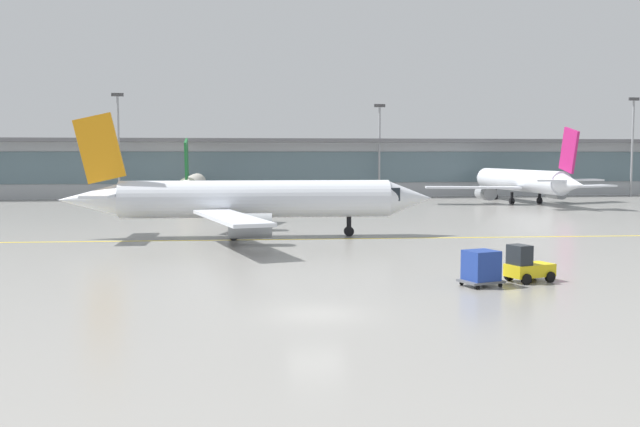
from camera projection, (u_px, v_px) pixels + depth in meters
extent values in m
plane|color=gray|center=(316.00, 314.00, 32.14)|extent=(400.00, 400.00, 0.00)
cube|color=yellow|center=(257.00, 240.00, 60.00)|extent=(109.93, 4.69, 0.01)
cube|color=#B2B7BC|center=(250.00, 170.00, 120.55)|extent=(175.11, 8.00, 9.00)
cube|color=slate|center=(251.00, 167.00, 116.48)|extent=(168.11, 0.16, 5.04)
cube|color=slate|center=(250.00, 141.00, 118.67)|extent=(182.11, 11.00, 0.60)
cylinder|color=silver|center=(193.00, 185.00, 100.48)|extent=(3.14, 19.69, 2.73)
cone|color=silver|center=(198.00, 182.00, 111.83)|extent=(2.66, 3.33, 2.59)
cube|color=black|center=(197.00, 180.00, 109.64)|extent=(2.18, 2.50, 0.95)
cone|color=silver|center=(186.00, 189.00, 88.59)|extent=(2.41, 4.41, 2.32)
cube|color=silver|center=(140.00, 191.00, 98.20)|extent=(11.49, 5.78, 0.22)
cylinder|color=#999EA3|center=(158.00, 196.00, 99.70)|extent=(1.75, 2.92, 1.68)
cube|color=silver|center=(243.00, 191.00, 99.70)|extent=(11.51, 5.36, 0.22)
cylinder|color=#999EA3|center=(227.00, 196.00, 100.71)|extent=(1.75, 2.92, 1.68)
cube|color=#19662D|center=(186.00, 159.00, 89.15)|extent=(0.37, 3.68, 5.14)
cube|color=silver|center=(171.00, 185.00, 89.52)|extent=(4.05, 2.01, 0.19)
cube|color=silver|center=(203.00, 185.00, 89.95)|extent=(4.05, 2.01, 0.19)
cylinder|color=black|center=(196.00, 197.00, 107.46)|extent=(0.35, 0.35, 1.44)
cylinder|color=black|center=(196.00, 199.00, 107.49)|extent=(0.46, 0.73, 0.72)
cylinder|color=black|center=(179.00, 201.00, 98.86)|extent=(0.35, 0.35, 1.44)
cylinder|color=black|center=(179.00, 203.00, 98.89)|extent=(0.46, 0.73, 0.72)
cylinder|color=black|center=(206.00, 201.00, 99.26)|extent=(0.35, 0.35, 1.44)
cylinder|color=black|center=(206.00, 203.00, 99.29)|extent=(0.46, 0.73, 0.72)
cylinder|color=silver|center=(520.00, 180.00, 104.97)|extent=(4.90, 23.13, 3.19)
cone|color=silver|center=(481.00, 177.00, 118.04)|extent=(3.31, 4.04, 3.03)
cube|color=black|center=(488.00, 175.00, 115.52)|extent=(2.69, 3.05, 1.12)
cone|color=silver|center=(572.00, 184.00, 91.28)|extent=(3.08, 5.29, 2.71)
cube|color=silver|center=(473.00, 188.00, 101.56)|extent=(13.47, 5.61, 0.26)
cylinder|color=#999EA3|center=(486.00, 193.00, 103.54)|extent=(2.22, 3.51, 1.97)
cube|color=silver|center=(578.00, 186.00, 104.86)|extent=(13.36, 7.38, 0.26)
cylinder|color=#999EA3|center=(556.00, 192.00, 105.77)|extent=(2.22, 3.51, 1.97)
cube|color=#B21E66|center=(569.00, 150.00, 91.92)|extent=(0.66, 4.31, 6.00)
cube|color=silver|center=(550.00, 180.00, 92.12)|extent=(4.84, 2.59, 0.23)
cube|color=silver|center=(583.00, 180.00, 93.07)|extent=(4.84, 2.59, 0.23)
cylinder|color=black|center=(495.00, 194.00, 113.01)|extent=(0.41, 0.41, 1.69)
cylinder|color=black|center=(495.00, 197.00, 113.05)|extent=(0.58, 0.88, 0.84)
cylinder|color=black|center=(512.00, 198.00, 102.90)|extent=(0.41, 0.41, 1.69)
cylinder|color=black|center=(512.00, 201.00, 102.94)|extent=(0.58, 0.88, 0.84)
cylinder|color=black|center=(540.00, 198.00, 103.77)|extent=(0.41, 0.41, 1.69)
cylinder|color=black|center=(539.00, 201.00, 103.81)|extent=(0.58, 0.88, 0.84)
cylinder|color=silver|center=(256.00, 199.00, 61.71)|extent=(23.04, 4.09, 3.19)
cone|color=silver|center=(410.00, 198.00, 62.90)|extent=(3.94, 3.17, 3.03)
cube|color=black|center=(381.00, 194.00, 62.64)|extent=(2.96, 2.60, 1.11)
cone|color=silver|center=(88.00, 200.00, 60.46)|extent=(5.20, 2.91, 2.71)
cube|color=silver|center=(236.00, 203.00, 69.71)|extent=(6.96, 13.40, 0.26)
cylinder|color=#999EA3|center=(251.00, 214.00, 67.30)|extent=(3.45, 2.10, 1.97)
cube|color=silver|center=(231.00, 218.00, 53.52)|extent=(6.04, 13.45, 0.26)
cylinder|color=#999EA3|center=(250.00, 226.00, 56.33)|extent=(3.45, 2.10, 1.97)
cube|color=orange|center=(99.00, 148.00, 60.19)|extent=(4.30, 0.51, 6.00)
cube|color=silver|center=(111.00, 193.00, 62.87)|extent=(2.43, 4.77, 0.22)
cube|color=silver|center=(99.00, 196.00, 58.22)|extent=(2.43, 4.77, 0.22)
cylinder|color=black|center=(349.00, 226.00, 62.63)|extent=(0.41, 0.41, 1.69)
cylinder|color=black|center=(349.00, 231.00, 62.66)|extent=(0.86, 0.55, 0.84)
cylinder|color=black|center=(235.00, 225.00, 63.88)|extent=(0.41, 0.41, 1.69)
cylinder|color=black|center=(235.00, 230.00, 63.92)|extent=(0.86, 0.55, 0.84)
cylinder|color=black|center=(233.00, 230.00, 59.60)|extent=(0.41, 0.41, 1.69)
cylinder|color=black|center=(234.00, 235.00, 59.64)|extent=(0.86, 0.55, 0.84)
cube|color=yellow|center=(530.00, 270.00, 40.35)|extent=(2.91, 2.14, 0.70)
cube|color=#1E2328|center=(520.00, 255.00, 39.96)|extent=(1.24, 1.46, 1.10)
cylinder|color=black|center=(533.00, 273.00, 41.37)|extent=(0.64, 0.39, 0.60)
cylinder|color=black|center=(550.00, 277.00, 40.11)|extent=(0.64, 0.39, 0.60)
cylinder|color=black|center=(509.00, 275.00, 40.65)|extent=(0.64, 0.39, 0.60)
cylinder|color=black|center=(526.00, 279.00, 39.39)|extent=(0.64, 0.39, 0.60)
cube|color=#595B60|center=(481.00, 281.00, 38.94)|extent=(2.49, 2.17, 0.12)
cube|color=navy|center=(481.00, 265.00, 38.87)|extent=(1.99, 1.92, 1.60)
cylinder|color=black|center=(484.00, 281.00, 39.90)|extent=(0.24, 0.16, 0.22)
cylinder|color=black|center=(500.00, 285.00, 38.64)|extent=(0.24, 0.16, 0.22)
cylinder|color=black|center=(462.00, 283.00, 39.26)|extent=(0.24, 0.16, 0.22)
cylinder|color=black|center=(478.00, 287.00, 38.00)|extent=(0.24, 0.16, 0.22)
cylinder|color=gray|center=(119.00, 149.00, 109.52)|extent=(0.36, 0.36, 15.80)
cube|color=#3F3F42|center=(117.00, 95.00, 108.84)|extent=(1.80, 0.30, 0.50)
cylinder|color=gray|center=(379.00, 153.00, 116.73)|extent=(0.36, 0.36, 14.63)
cube|color=#3F3F42|center=(380.00, 106.00, 116.10)|extent=(1.80, 0.30, 0.50)
cylinder|color=gray|center=(632.00, 149.00, 120.20)|extent=(0.36, 0.36, 15.96)
cube|color=#3F3F42|center=(634.00, 99.00, 119.52)|extent=(1.80, 0.30, 0.50)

